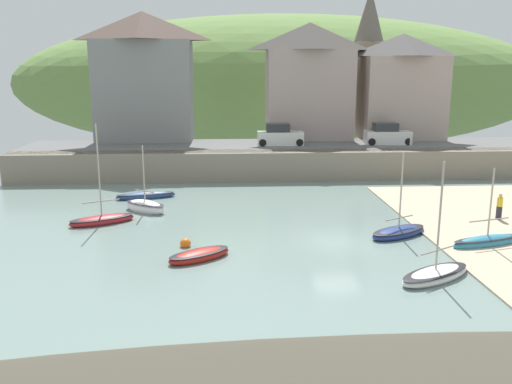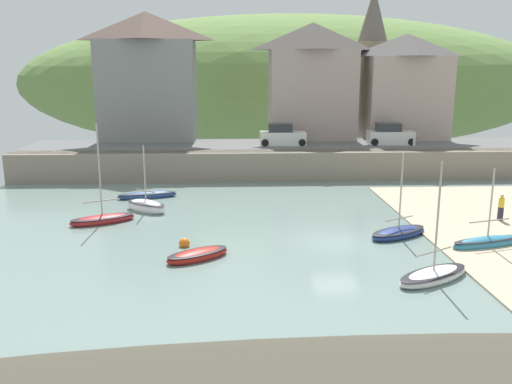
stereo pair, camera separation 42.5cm
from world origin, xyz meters
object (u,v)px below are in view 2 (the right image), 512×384
(person_on_slipway, at_px, (501,206))
(mooring_buoy, at_px, (184,243))
(parked_car_near_slipway, at_px, (282,136))
(sailboat_tall_mast, at_px, (433,275))
(sailboat_nearest_shore, at_px, (198,255))
(waterfront_building_right, at_px, (405,86))
(parked_car_by_wall, at_px, (390,136))
(waterfront_building_left, at_px, (148,76))
(dinghy_open_wooden, at_px, (487,242))
(sailboat_white_hull, at_px, (102,219))
(waterfront_building_centre, at_px, (312,81))
(sailboat_far_left, at_px, (147,195))
(church_with_spire, at_px, (371,60))
(sailboat_blue_trim, at_px, (146,206))
(rowboat_small_beached, at_px, (398,233))

(person_on_slipway, bearing_deg, mooring_buoy, -168.41)
(parked_car_near_slipway, bearing_deg, sailboat_tall_mast, -80.17)
(sailboat_nearest_shore, bearing_deg, person_on_slipway, -15.17)
(waterfront_building_right, height_order, parked_car_by_wall, waterfront_building_right)
(waterfront_building_left, distance_m, parked_car_by_wall, 23.37)
(dinghy_open_wooden, bearing_deg, sailboat_white_hull, 149.41)
(waterfront_building_right, relative_size, person_on_slipway, 6.18)
(waterfront_building_centre, height_order, sailboat_white_hull, waterfront_building_centre)
(waterfront_building_left, xyz_separation_m, sailboat_far_left, (1.80, -14.56, -8.25))
(church_with_spire, bearing_deg, sailboat_blue_trim, -132.14)
(rowboat_small_beached, height_order, parked_car_by_wall, rowboat_small_beached)
(waterfront_building_left, xyz_separation_m, waterfront_building_right, (24.83, -0.00, -0.96))
(church_with_spire, distance_m, person_on_slipway, 27.37)
(mooring_buoy, bearing_deg, waterfront_building_left, 101.93)
(sailboat_blue_trim, height_order, mooring_buoy, sailboat_blue_trim)
(waterfront_building_left, distance_m, sailboat_tall_mast, 36.03)
(waterfront_building_left, distance_m, church_with_spire, 22.87)
(sailboat_far_left, distance_m, parked_car_by_wall, 23.05)
(sailboat_nearest_shore, relative_size, parked_car_by_wall, 0.83)
(sailboat_tall_mast, xyz_separation_m, parked_car_near_slipway, (-4.32, 26.29, 2.98))
(waterfront_building_centre, relative_size, rowboat_small_beached, 2.28)
(sailboat_nearest_shore, bearing_deg, parked_car_near_slipway, 41.77)
(waterfront_building_centre, relative_size, dinghy_open_wooden, 2.51)
(sailboat_blue_trim, xyz_separation_m, parked_car_by_wall, (20.03, 13.79, 2.88))
(sailboat_tall_mast, relative_size, parked_car_near_slipway, 1.32)
(sailboat_tall_mast, distance_m, sailboat_white_hull, 19.42)
(sailboat_far_left, bearing_deg, waterfront_building_left, 82.71)
(waterfront_building_left, distance_m, rowboat_small_beached, 31.00)
(waterfront_building_centre, relative_size, sailboat_blue_trim, 2.40)
(sailboat_far_left, bearing_deg, waterfront_building_right, 17.97)
(waterfront_building_centre, height_order, sailboat_tall_mast, waterfront_building_centre)
(sailboat_nearest_shore, bearing_deg, rowboat_small_beached, -17.00)
(sailboat_tall_mast, distance_m, mooring_buoy, 12.50)
(parked_car_near_slipway, xyz_separation_m, person_on_slipway, (11.79, -17.27, -2.22))
(waterfront_building_left, bearing_deg, waterfront_building_centre, -0.00)
(dinghy_open_wooden, xyz_separation_m, mooring_buoy, (-15.86, 0.83, -0.09))
(waterfront_building_centre, distance_m, mooring_buoy, 28.73)
(waterfront_building_left, height_order, person_on_slipway, waterfront_building_left)
(sailboat_blue_trim, relative_size, dinghy_open_wooden, 1.05)
(sailboat_far_left, xyz_separation_m, sailboat_nearest_shore, (4.43, -13.05, 0.00))
(waterfront_building_centre, distance_m, sailboat_tall_mast, 31.77)
(waterfront_building_left, distance_m, dinghy_open_wooden, 34.94)
(waterfront_building_centre, relative_size, waterfront_building_right, 1.10)
(sailboat_tall_mast, height_order, person_on_slipway, sailboat_tall_mast)
(waterfront_building_left, bearing_deg, sailboat_white_hull, -89.80)
(waterfront_building_left, bearing_deg, rowboat_small_beached, -54.89)
(sailboat_tall_mast, bearing_deg, waterfront_building_left, 87.77)
(dinghy_open_wooden, bearing_deg, waterfront_building_centre, 85.83)
(waterfront_building_left, bearing_deg, person_on_slipway, -41.88)
(sailboat_tall_mast, bearing_deg, sailboat_nearest_shore, 132.38)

